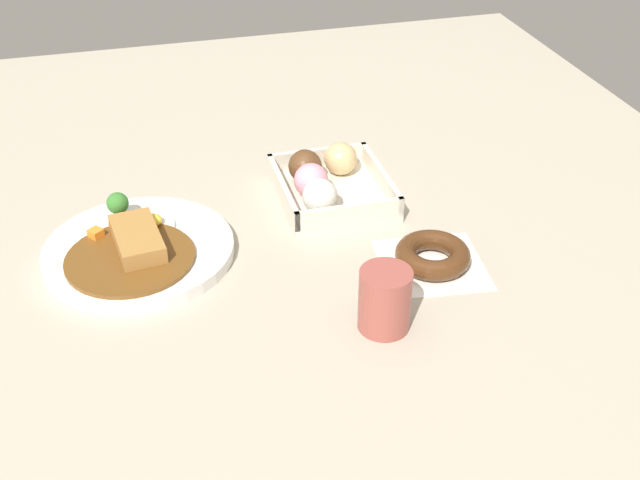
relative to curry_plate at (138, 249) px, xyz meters
The scene contains 5 objects.
ground_plane 0.15m from the curry_plate, 101.69° to the left, with size 1.60×1.60×0.00m, color #B2A893.
curry_plate is the anchor object (origin of this frame).
donut_box 0.31m from the curry_plate, 106.45° to the left, with size 0.19×0.17×0.06m.
chocolate_ring_donut 0.41m from the curry_plate, 72.22° to the left, with size 0.15×0.15×0.03m.
coffee_mug 0.37m from the curry_plate, 50.65° to the left, with size 0.07×0.07×0.08m, color #9E4C42.
Camera 1 is at (0.99, -0.15, 0.65)m, focal length 45.46 mm.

